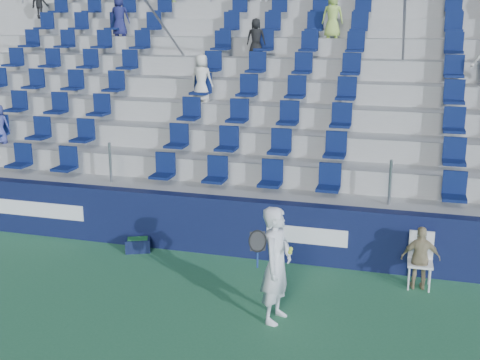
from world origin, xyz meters
name	(u,v)px	position (x,y,z in m)	size (l,w,h in m)	color
ground	(180,327)	(0.00, 0.00, 0.00)	(70.00, 70.00, 0.00)	#32754A
sponsor_wall	(235,227)	(0.00, 3.15, 0.60)	(24.00, 0.32, 1.20)	#11173E
grandstand	(287,115)	(0.00, 8.24, 2.14)	(24.00, 8.17, 6.63)	#A1A19C
tennis_player	(276,265)	(1.41, 0.65, 0.96)	(0.69, 0.77, 1.91)	silver
line_judge_chair	(421,256)	(3.64, 2.65, 0.57)	(0.45, 0.46, 1.01)	white
line_judge	(421,258)	(3.64, 2.50, 0.59)	(0.69, 0.29, 1.17)	tan
ball_bin	(138,244)	(-2.01, 2.75, 0.16)	(0.60, 0.51, 0.29)	#0F1637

